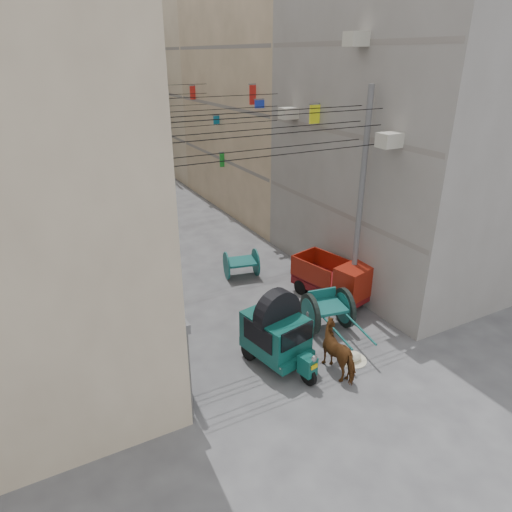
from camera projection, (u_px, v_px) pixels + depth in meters
ground at (390, 448)px, 11.21m from camera, size 140.00×140.00×0.00m
building_row_right at (191, 84)px, 39.56m from camera, size 8.00×62.00×14.00m
end_cap_building at (52, 73)px, 61.84m from camera, size 22.00×10.00×13.00m
shutters_left at (123, 266)px, 17.29m from camera, size 0.18×14.40×2.88m
signboards at (141, 153)px, 27.29m from camera, size 8.22×40.52×5.67m
ac_units at (339, 99)px, 15.95m from camera, size 0.70×6.55×3.35m
utility_poles at (164, 158)px, 23.30m from camera, size 7.40×22.20×8.00m
overhead_cables at (177, 106)px, 20.08m from camera, size 7.40×22.52×1.12m
auto_rickshaw at (277, 331)px, 13.88m from camera, size 1.91×2.81×1.91m
tonga_cart at (328, 310)px, 15.79m from camera, size 1.69×3.30×1.42m
mini_truck at (338, 283)px, 17.48m from camera, size 2.05×3.32×1.74m
second_cart at (241, 263)px, 19.57m from camera, size 1.58×1.46×1.21m
feed_sack at (353, 356)px, 14.35m from camera, size 0.56×0.45×0.28m
horse at (341, 351)px, 13.65m from camera, size 0.83×1.74×1.46m
distant_car_white at (103, 191)px, 30.03m from camera, size 2.20×3.61×1.15m
distant_car_grey at (147, 163)px, 37.54m from camera, size 2.21×4.28×1.34m
distant_car_green at (101, 158)px, 39.65m from camera, size 2.04×4.38×1.24m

